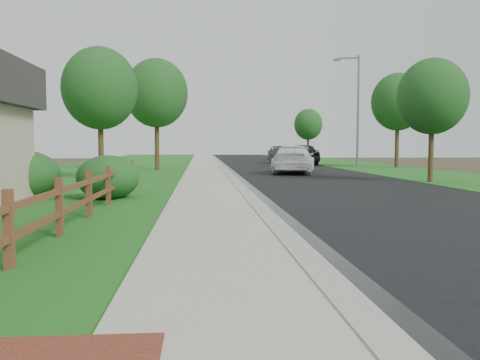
{
  "coord_description": "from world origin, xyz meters",
  "views": [
    {
      "loc": [
        -1.09,
        -3.98,
        1.68
      ],
      "look_at": [
        -0.36,
        5.36,
        1.02
      ],
      "focal_mm": 38.0,
      "sensor_mm": 36.0,
      "label": 1
    }
  ],
  "objects": [
    {
      "name": "ground",
      "position": [
        0.0,
        0.0,
        0.0
      ],
      "size": [
        120.0,
        120.0,
        0.0
      ],
      "primitive_type": "plane",
      "color": "#352B1D"
    },
    {
      "name": "road",
      "position": [
        4.6,
        35.0,
        0.01
      ],
      "size": [
        8.0,
        90.0,
        0.02
      ],
      "primitive_type": "cube",
      "color": "black",
      "rests_on": "ground"
    },
    {
      "name": "curb",
      "position": [
        0.4,
        35.0,
        0.06
      ],
      "size": [
        0.4,
        90.0,
        0.12
      ],
      "primitive_type": "cube",
      "color": "#9C9B8E",
      "rests_on": "ground"
    },
    {
      "name": "wet_gutter",
      "position": [
        0.75,
        35.0,
        0.02
      ],
      "size": [
        0.5,
        90.0,
        0.0
      ],
      "primitive_type": "cube",
      "color": "black",
      "rests_on": "road"
    },
    {
      "name": "sidewalk",
      "position": [
        -0.9,
        35.0,
        0.05
      ],
      "size": [
        2.2,
        90.0,
        0.1
      ],
      "primitive_type": "cube",
      "color": "#A1988C",
      "rests_on": "ground"
    },
    {
      "name": "grass_strip",
      "position": [
        -2.8,
        35.0,
        0.03
      ],
      "size": [
        1.6,
        90.0,
        0.06
      ],
      "primitive_type": "cube",
      "color": "#225E1B",
      "rests_on": "ground"
    },
    {
      "name": "lawn_near",
      "position": [
        -8.0,
        35.0,
        0.02
      ],
      "size": [
        9.0,
        90.0,
        0.04
      ],
      "primitive_type": "cube",
      "color": "#225E1B",
      "rests_on": "ground"
    },
    {
      "name": "verge_far",
      "position": [
        11.5,
        35.0,
        0.02
      ],
      "size": [
        6.0,
        90.0,
        0.04
      ],
      "primitive_type": "cube",
      "color": "#225E1B",
      "rests_on": "ground"
    },
    {
      "name": "ranch_fence",
      "position": [
        -3.6,
        6.4,
        0.62
      ],
      "size": [
        0.12,
        16.92,
        1.1
      ],
      "color": "#522B1B",
      "rests_on": "ground"
    },
    {
      "name": "white_suv",
      "position": [
        4.32,
        25.15,
        0.82
      ],
      "size": [
        3.55,
        5.89,
        1.6
      ],
      "primitive_type": "imported",
      "rotation": [
        0.0,
        0.0,
        2.89
      ],
      "color": "white",
      "rests_on": "road"
    },
    {
      "name": "dark_car_mid",
      "position": [
        7.2,
        37.56,
        0.9
      ],
      "size": [
        2.48,
        5.29,
        1.75
      ],
      "primitive_type": "imported",
      "rotation": [
        0.0,
        0.0,
        3.22
      ],
      "color": "black",
      "rests_on": "road"
    },
    {
      "name": "dark_car_far",
      "position": [
        6.34,
        39.99,
        0.79
      ],
      "size": [
        2.65,
        4.93,
        1.54
      ],
      "primitive_type": "imported",
      "rotation": [
        0.0,
        0.0,
        0.23
      ],
      "color": "black",
      "rests_on": "road"
    },
    {
      "name": "streetlight",
      "position": [
        9.85,
        31.27,
        4.49
      ],
      "size": [
        1.79,
        0.68,
        7.92
      ],
      "color": "slate",
      "rests_on": "ground"
    },
    {
      "name": "shrub_c",
      "position": [
        -3.9,
        11.68,
        0.68
      ],
      "size": [
        2.33,
        2.33,
        1.36
      ],
      "primitive_type": "ellipsoid",
      "rotation": [
        0.0,
        0.0,
        0.28
      ],
      "color": "#1C4B1B",
      "rests_on": "ground"
    },
    {
      "name": "shrub_d",
      "position": [
        -6.5,
        11.88,
        0.76
      ],
      "size": [
        2.95,
        2.95,
        1.52
      ],
      "primitive_type": "ellipsoid",
      "rotation": [
        0.0,
        0.0,
        0.43
      ],
      "color": "#1C4B1B",
      "rests_on": "ground"
    },
    {
      "name": "tree_near_left",
      "position": [
        -5.81,
        20.65,
        4.32
      ],
      "size": [
        3.54,
        3.54,
        6.28
      ],
      "color": "#362616",
      "rests_on": "ground"
    },
    {
      "name": "tree_near_right",
      "position": [
        9.0,
        17.59,
        3.76
      ],
      "size": [
        3.02,
        3.02,
        5.44
      ],
      "color": "#362616",
      "rests_on": "ground"
    },
    {
      "name": "tree_mid_left",
      "position": [
        -3.9,
        29.33,
        4.98
      ],
      "size": [
        4.04,
        4.04,
        7.22
      ],
      "color": "#362616",
      "rests_on": "ground"
    },
    {
      "name": "tree_mid_right",
      "position": [
        13.0,
        31.57,
        4.72
      ],
      "size": [
        3.75,
        3.75,
        6.79
      ],
      "color": "#362616",
      "rests_on": "ground"
    },
    {
      "name": "tree_far_right",
      "position": [
        9.99,
        47.76,
        3.74
      ],
      "size": [
        2.9,
        2.9,
        5.35
      ],
      "color": "#362616",
      "rests_on": "ground"
    }
  ]
}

